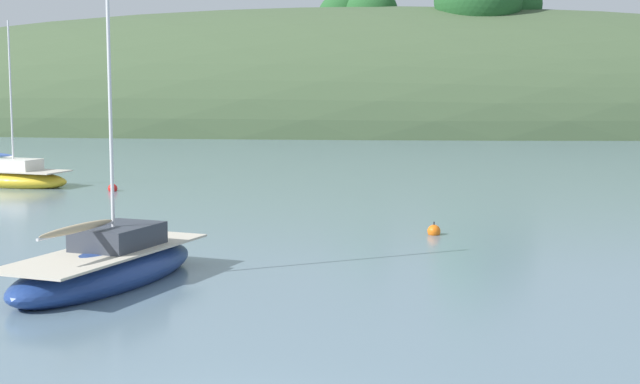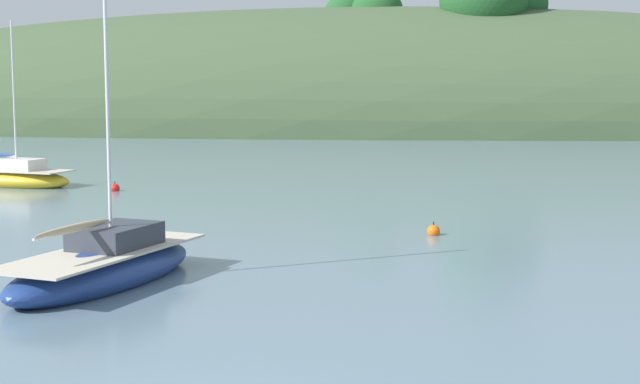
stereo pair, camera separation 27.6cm
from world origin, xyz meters
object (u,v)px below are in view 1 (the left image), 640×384
mooring_buoy_channel (434,231)px  mooring_buoy_inner (113,189)px  sailboat_yellow_far (9,178)px  sailboat_grey_yawl (107,267)px

mooring_buoy_channel → mooring_buoy_inner: same height
sailboat_yellow_far → sailboat_grey_yawl: 24.33m
mooring_buoy_channel → sailboat_grey_yawl: bearing=-135.8°
sailboat_grey_yawl → mooring_buoy_inner: size_ratio=15.46×
mooring_buoy_channel → mooring_buoy_inner: size_ratio=1.00×
mooring_buoy_inner → sailboat_yellow_far: bearing=162.9°
sailboat_grey_yawl → mooring_buoy_inner: bearing=106.5°
sailboat_yellow_far → sailboat_grey_yawl: size_ratio=0.98×
sailboat_yellow_far → mooring_buoy_channel: 23.96m
sailboat_yellow_far → mooring_buoy_inner: (5.67, -1.74, -0.28)m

